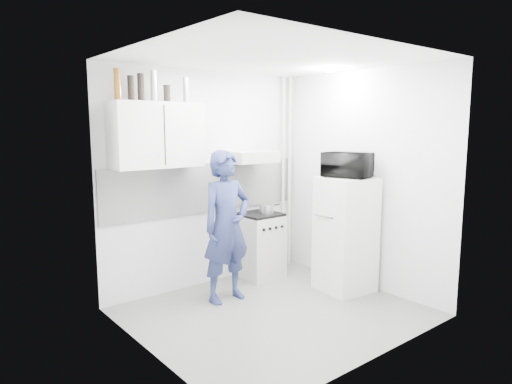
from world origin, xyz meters
TOP-DOWN VIEW (x-y plane):
  - floor at (0.00, 0.00)m, footprint 2.80×2.80m
  - ceiling at (0.00, 0.00)m, footprint 2.80×2.80m
  - wall_back at (0.00, 1.25)m, footprint 2.80×0.00m
  - wall_left at (-1.40, 0.00)m, footprint 0.00×2.60m
  - wall_right at (1.40, 0.00)m, footprint 0.00×2.60m
  - person at (-0.17, 0.61)m, footprint 0.62×0.42m
  - stove at (0.62, 1.00)m, footprint 0.51×0.51m
  - fridge at (1.10, -0.02)m, footprint 0.63×0.63m
  - stove_top at (0.62, 1.00)m, footprint 0.49×0.49m
  - saucepan at (0.72, 0.97)m, footprint 0.18×0.18m
  - microwave at (1.10, -0.02)m, footprint 0.60×0.49m
  - bottle_a at (-1.16, 1.07)m, footprint 0.07×0.07m
  - bottle_b at (-1.02, 1.07)m, footprint 0.07×0.07m
  - bottle_c at (-0.92, 1.07)m, footprint 0.07×0.07m
  - bottle_d at (-0.77, 1.07)m, footprint 0.07×0.07m
  - canister_a at (-0.62, 1.07)m, footprint 0.07×0.07m
  - bottle_e at (-0.38, 1.07)m, footprint 0.07×0.07m
  - upper_cabinet at (-0.75, 1.07)m, footprint 1.00×0.35m
  - range_hood at (0.45, 1.00)m, footprint 0.60×0.50m
  - backsplash at (0.00, 1.24)m, footprint 2.74×0.03m
  - pipe_a at (1.30, 1.17)m, footprint 0.05×0.05m
  - pipe_b at (1.18, 1.17)m, footprint 0.04×0.04m
  - ceiling_spot_fixture at (1.00, 0.20)m, footprint 0.10×0.10m

SIDE VIEW (x-z plane):
  - floor at x=0.00m, z-range 0.00..0.00m
  - stove at x=0.62m, z-range 0.00..0.81m
  - fridge at x=1.10m, z-range 0.00..1.36m
  - stove_top at x=0.62m, z-range 0.81..0.84m
  - person at x=-0.17m, z-range 0.00..1.69m
  - saucepan at x=0.72m, z-range 0.84..0.94m
  - backsplash at x=0.00m, z-range 0.90..1.50m
  - wall_left at x=-1.40m, z-range 0.00..2.60m
  - wall_right at x=1.40m, z-range 0.00..2.60m
  - pipe_a at x=1.30m, z-range 0.00..2.60m
  - pipe_b at x=1.18m, z-range 0.00..2.60m
  - wall_back at x=0.00m, z-range -0.10..2.70m
  - microwave at x=1.10m, z-range 1.36..1.64m
  - range_hood at x=0.45m, z-range 1.50..1.64m
  - upper_cabinet at x=-0.75m, z-range 1.50..2.20m
  - canister_a at x=-0.62m, z-range 2.20..2.38m
  - bottle_b at x=-1.02m, z-range 2.20..2.45m
  - bottle_e at x=-0.38m, z-range 2.20..2.48m
  - bottle_c at x=-0.92m, z-range 2.20..2.48m
  - bottle_a at x=-1.16m, z-range 2.20..2.52m
  - bottle_d at x=-0.77m, z-range 2.20..2.53m
  - ceiling_spot_fixture at x=1.00m, z-range 2.56..2.58m
  - ceiling at x=0.00m, z-range 2.60..2.60m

